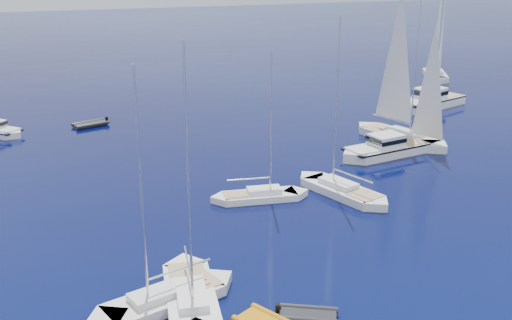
{
  "coord_description": "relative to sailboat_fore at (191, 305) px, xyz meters",
  "views": [
    {
      "loc": [
        -18.62,
        -17.17,
        17.56
      ],
      "look_at": [
        -2.77,
        25.8,
        2.2
      ],
      "focal_mm": 43.1,
      "sensor_mm": 36.0,
      "label": 1
    }
  ],
  "objects": [
    {
      "name": "sailboat_fore",
      "position": [
        0.0,
        0.0,
        0.0
      ],
      "size": [
        4.07,
        10.17,
        14.54
      ],
      "primitive_type": null,
      "rotation": [
        0.0,
        0.0,
        2.99
      ],
      "color": "white",
      "rests_on": "ground"
    },
    {
      "name": "tender_grey_far",
      "position": [
        -1.23,
        38.35,
        0.0
      ],
      "size": [
        4.28,
        3.15,
        0.95
      ],
      "primitive_type": null,
      "rotation": [
        0.0,
        0.0,
        1.88
      ],
      "color": "black",
      "rests_on": "ground"
    },
    {
      "name": "motor_cruiser_distant",
      "position": [
        37.97,
        32.98,
        0.0
      ],
      "size": [
        12.12,
        7.09,
        3.04
      ],
      "primitive_type": null,
      "rotation": [
        0.0,
        0.0,
        1.9
      ],
      "color": "white",
      "rests_on": "ground"
    },
    {
      "name": "sailboat_sails_r",
      "position": [
        27.05,
        22.12,
        0.0
      ],
      "size": [
        6.33,
        11.94,
        17.01
      ],
      "primitive_type": null,
      "rotation": [
        0.0,
        0.0,
        3.45
      ],
      "color": "silver",
      "rests_on": "ground"
    },
    {
      "name": "sailboat_sails_far",
      "position": [
        50.33,
        48.72,
        0.0
      ],
      "size": [
        7.87,
        11.16,
        16.37
      ],
      "primitive_type": null,
      "rotation": [
        0.0,
        0.0,
        2.64
      ],
      "color": "silver",
      "rests_on": "ground"
    },
    {
      "name": "motor_cruiser_centre",
      "position": [
        23.0,
        18.56,
        0.0
      ],
      "size": [
        10.1,
        4.57,
        2.56
      ],
      "primitive_type": null,
      "rotation": [
        0.0,
        0.0,
        1.74
      ],
      "color": "silver",
      "rests_on": "ground"
    },
    {
      "name": "sailboat_mid_r",
      "position": [
        14.84,
        11.28,
        0.0
      ],
      "size": [
        5.32,
        9.81,
        13.98
      ],
      "primitive_type": null,
      "rotation": [
        0.0,
        0.0,
        0.32
      ],
      "color": "silver",
      "rests_on": "ground"
    },
    {
      "name": "sailboat_mid_l",
      "position": [
        -1.35,
        0.45,
        0.0
      ],
      "size": [
        9.37,
        4.88,
        13.34
      ],
      "primitive_type": null,
      "rotation": [
        0.0,
        0.0,
        1.86
      ],
      "color": "silver",
      "rests_on": "ground"
    },
    {
      "name": "tender_grey_near",
      "position": [
        5.21,
        -3.39,
        0.0
      ],
      "size": [
        3.59,
        3.03,
        0.95
      ],
      "primitive_type": null,
      "rotation": [
        0.0,
        0.0,
        4.22
      ],
      "color": "black",
      "rests_on": "ground"
    },
    {
      "name": "sailboat_centre",
      "position": [
        8.58,
        12.5,
        0.0
      ],
      "size": [
        8.09,
        3.14,
        11.58
      ],
      "primitive_type": null,
      "rotation": [
        0.0,
        0.0,
        4.57
      ],
      "color": "white",
      "rests_on": "ground"
    }
  ]
}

